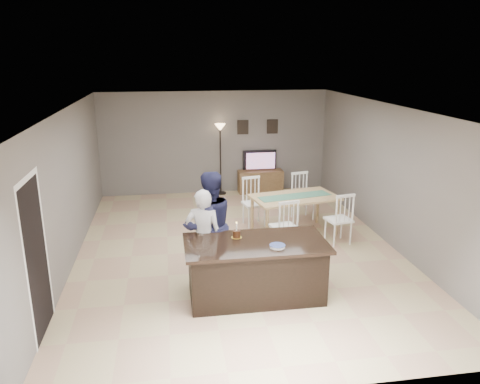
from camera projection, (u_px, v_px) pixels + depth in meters
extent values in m
plane|color=tan|center=(238.00, 250.00, 8.99)|extent=(8.00, 8.00, 0.00)
plane|color=slate|center=(215.00, 143.00, 12.39)|extent=(6.00, 0.00, 6.00)
plane|color=slate|center=(296.00, 283.00, 4.82)|extent=(6.00, 0.00, 6.00)
plane|color=slate|center=(68.00, 189.00, 8.16)|extent=(0.00, 8.00, 8.00)
plane|color=slate|center=(390.00, 176.00, 9.05)|extent=(0.00, 8.00, 8.00)
plane|color=white|center=(237.00, 108.00, 8.22)|extent=(8.00, 8.00, 0.00)
cube|color=black|center=(255.00, 271.00, 7.16)|extent=(2.00, 1.00, 0.85)
cube|color=black|center=(256.00, 243.00, 7.03)|extent=(2.15, 1.10, 0.05)
cube|color=brown|center=(260.00, 181.00, 12.65)|extent=(1.20, 0.40, 0.60)
imported|color=black|center=(260.00, 160.00, 12.56)|extent=(0.91, 0.12, 0.53)
plane|color=#EE541A|center=(261.00, 161.00, 12.48)|extent=(0.78, 0.00, 0.78)
cube|color=black|center=(243.00, 127.00, 12.37)|extent=(0.30, 0.02, 0.38)
cube|color=black|center=(272.00, 126.00, 12.49)|extent=(0.30, 0.02, 0.38)
plane|color=black|center=(37.00, 260.00, 6.06)|extent=(0.00, 2.10, 2.10)
plane|color=white|center=(26.00, 179.00, 5.76)|extent=(0.00, 1.02, 1.02)
imported|color=silver|center=(203.00, 237.00, 7.47)|extent=(0.66, 0.51, 1.60)
imported|color=#1B1C3C|center=(209.00, 226.00, 7.66)|extent=(1.08, 0.97, 1.83)
cylinder|color=yellow|center=(237.00, 237.00, 7.20)|extent=(0.16, 0.16, 0.00)
cylinder|color=#3C1D10|center=(237.00, 234.00, 7.18)|extent=(0.12, 0.12, 0.11)
cylinder|color=white|center=(237.00, 227.00, 7.15)|extent=(0.02, 0.02, 0.12)
sphere|color=#FFBF4C|center=(236.00, 223.00, 7.13)|extent=(0.02, 0.02, 0.02)
cylinder|color=white|center=(277.00, 247.00, 6.83)|extent=(0.23, 0.23, 0.01)
cylinder|color=white|center=(277.00, 246.00, 6.83)|extent=(0.23, 0.23, 0.01)
cylinder|color=white|center=(277.00, 246.00, 6.83)|extent=(0.23, 0.23, 0.01)
cylinder|color=#304695|center=(277.00, 245.00, 6.83)|extent=(0.23, 0.23, 0.00)
cube|color=tan|center=(295.00, 197.00, 9.59)|extent=(1.88, 1.29, 0.04)
cylinder|color=tan|center=(267.00, 227.00, 9.09)|extent=(0.06, 0.06, 0.77)
cylinder|color=tan|center=(318.00, 206.00, 10.32)|extent=(0.06, 0.06, 0.77)
cube|color=#407457|center=(295.00, 196.00, 9.58)|extent=(1.56, 0.66, 0.01)
cube|color=white|center=(284.00, 227.00, 8.80)|extent=(0.53, 0.51, 0.04)
cylinder|color=white|center=(278.00, 244.00, 8.65)|extent=(0.03, 0.03, 0.46)
cylinder|color=white|center=(288.00, 235.00, 9.09)|extent=(0.03, 0.03, 0.46)
cube|color=white|center=(289.00, 203.00, 8.47)|extent=(0.41, 0.11, 0.05)
cube|color=white|center=(339.00, 220.00, 9.19)|extent=(0.53, 0.51, 0.04)
cylinder|color=white|center=(334.00, 236.00, 9.04)|extent=(0.03, 0.03, 0.46)
cylinder|color=white|center=(341.00, 228.00, 9.48)|extent=(0.03, 0.03, 0.46)
cube|color=white|center=(346.00, 196.00, 8.86)|extent=(0.41, 0.11, 0.05)
cube|color=white|center=(254.00, 204.00, 10.16)|extent=(0.53, 0.51, 0.04)
cylinder|color=white|center=(259.00, 211.00, 10.45)|extent=(0.03, 0.03, 0.46)
cylinder|color=white|center=(249.00, 218.00, 10.02)|extent=(0.03, 0.03, 0.46)
cube|color=white|center=(251.00, 178.00, 10.18)|extent=(0.41, 0.11, 0.05)
cube|color=white|center=(303.00, 198.00, 10.55)|extent=(0.53, 0.51, 0.04)
cylinder|color=white|center=(306.00, 206.00, 10.84)|extent=(0.03, 0.03, 0.46)
cylinder|color=white|center=(299.00, 212.00, 10.41)|extent=(0.03, 0.03, 0.46)
cube|color=white|center=(300.00, 173.00, 10.57)|extent=(0.41, 0.11, 0.05)
cylinder|color=black|center=(221.00, 193.00, 12.59)|extent=(0.28, 0.28, 0.03)
cylinder|color=black|center=(221.00, 161.00, 12.34)|extent=(0.04, 0.04, 1.73)
cone|color=#FFC88C|center=(220.00, 127.00, 12.09)|extent=(0.28, 0.28, 0.18)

